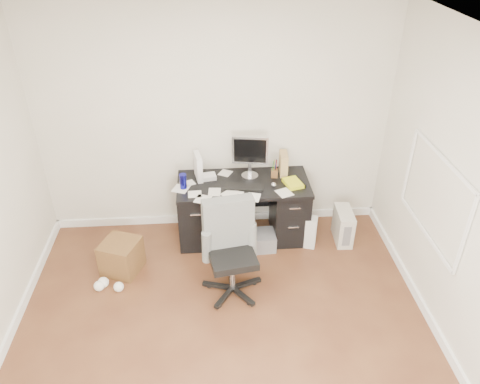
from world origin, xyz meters
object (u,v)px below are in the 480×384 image
object	(u,v)px
lcd_monitor	(250,157)
pc_tower	(343,226)
keyboard	(244,187)
desk	(243,208)
office_chair	(232,252)
wicker_basket	(121,256)

from	to	relation	value
lcd_monitor	pc_tower	distance (m)	1.39
lcd_monitor	pc_tower	world-z (taller)	lcd_monitor
lcd_monitor	keyboard	bearing A→B (deg)	-99.96
lcd_monitor	pc_tower	xyz separation A→B (m)	(1.09, -0.30, -0.81)
lcd_monitor	desk	bearing A→B (deg)	-113.60
office_chair	wicker_basket	xyz separation A→B (m)	(-1.19, 0.42, -0.33)
keyboard	wicker_basket	xyz separation A→B (m)	(-1.37, -0.41, -0.58)
lcd_monitor	keyboard	world-z (taller)	lcd_monitor
desk	office_chair	distance (m)	0.97
office_chair	wicker_basket	distance (m)	1.30
office_chair	lcd_monitor	bearing A→B (deg)	66.20
pc_tower	lcd_monitor	bearing A→B (deg)	167.30
desk	keyboard	xyz separation A→B (m)	(0.00, -0.11, 0.36)
desk	office_chair	size ratio (longest dim) A/B	1.45
lcd_monitor	pc_tower	bearing A→B (deg)	-6.35
pc_tower	wicker_basket	size ratio (longest dim) A/B	1.08
pc_tower	wicker_basket	xyz separation A→B (m)	(-2.55, -0.36, -0.02)
lcd_monitor	wicker_basket	xyz separation A→B (m)	(-1.46, -0.66, -0.82)
office_chair	pc_tower	xyz separation A→B (m)	(1.36, 0.78, -0.32)
office_chair	wicker_basket	bearing A→B (deg)	150.90
desk	pc_tower	size ratio (longest dim) A/B	3.71
desk	keyboard	bearing A→B (deg)	-89.68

